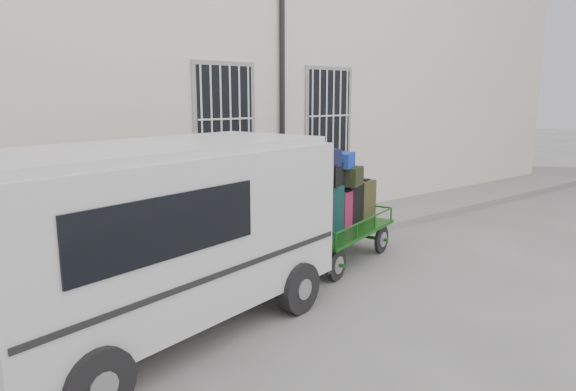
# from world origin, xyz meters

# --- Properties ---
(ground) EXTENTS (80.00, 80.00, 0.00)m
(ground) POSITION_xyz_m (0.00, 0.00, 0.00)
(ground) COLOR slate
(ground) RESTS_ON ground
(building) EXTENTS (24.00, 5.15, 6.00)m
(building) POSITION_xyz_m (0.00, 5.50, 3.00)
(building) COLOR beige
(building) RESTS_ON ground
(sidewalk) EXTENTS (24.00, 1.70, 0.15)m
(sidewalk) POSITION_xyz_m (0.00, 2.20, 0.07)
(sidewalk) COLOR gray
(sidewalk) RESTS_ON ground
(luggage_cart) EXTENTS (2.64, 1.64, 1.97)m
(luggage_cart) POSITION_xyz_m (0.24, 0.50, 0.97)
(luggage_cart) COLOR black
(luggage_cart) RESTS_ON ground
(van) EXTENTS (4.78, 2.83, 2.26)m
(van) POSITION_xyz_m (-3.19, -0.07, 1.29)
(van) COLOR silver
(van) RESTS_ON ground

